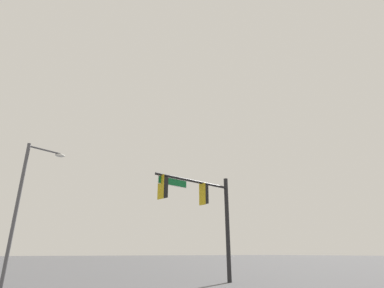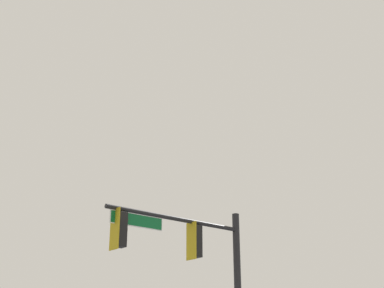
# 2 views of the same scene
# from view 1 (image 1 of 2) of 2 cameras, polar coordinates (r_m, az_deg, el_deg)

# --- Properties ---
(signal_pole_near) EXTENTS (5.62, 1.39, 6.21)m
(signal_pole_near) POSITION_cam_1_polar(r_m,az_deg,el_deg) (18.23, 2.76, -11.94)
(signal_pole_near) COLOR black
(signal_pole_near) RESTS_ON ground_plane
(street_lamp) EXTENTS (2.09, 0.83, 7.36)m
(street_lamp) POSITION_cam_1_polar(r_m,az_deg,el_deg) (18.34, -29.44, -9.21)
(street_lamp) COLOR #4C4C51
(street_lamp) RESTS_ON ground_plane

